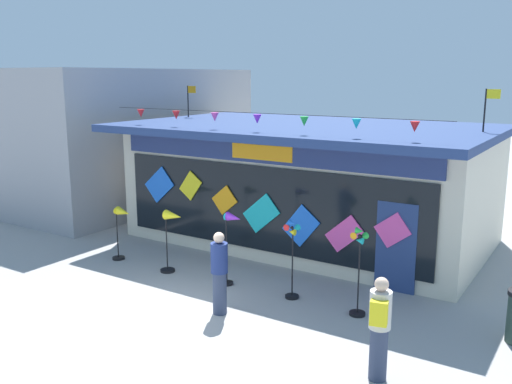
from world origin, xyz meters
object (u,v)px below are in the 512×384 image
Objects in this scene: kite_shop_building at (311,181)px; wind_spinner_left at (172,228)px; wind_spinner_right at (359,265)px; person_mid_plaza at (219,273)px; wind_spinner_center_left at (232,234)px; person_near_camera at (379,327)px; wind_spinner_center_right at (292,251)px; wind_spinner_far_left at (122,222)px.

wind_spinner_left is (-1.44, -4.39, -0.58)m from kite_shop_building.
kite_shop_building is 5.49× the size of wind_spinner_right.
kite_shop_building is 5.91× the size of person_mid_plaza.
kite_shop_building is 5.42m from wind_spinner_right.
wind_spinner_center_left reaches higher than person_near_camera.
wind_spinner_right is 1.08× the size of person_mid_plaza.
person_near_camera is at bearing -59.88° from wind_spinner_right.
person_near_camera reaches higher than wind_spinner_left.
kite_shop_building reaches higher than person_mid_plaza.
kite_shop_building is 6.43× the size of wind_spinner_left.
wind_spinner_center_right is 3.45m from person_near_camera.
person_mid_plaza is (-2.35, -1.38, -0.20)m from wind_spinner_right.
wind_spinner_center_right is 0.96× the size of wind_spinner_right.
person_mid_plaza is (4.00, -1.30, -0.18)m from wind_spinner_far_left.
wind_spinner_center_left is 3.01m from wind_spinner_right.
kite_shop_building is 4.66m from wind_spinner_left.
wind_spinner_center_right is at bearing 177.56° from wind_spinner_right.
wind_spinner_far_left is (-3.11, -4.37, -0.66)m from kite_shop_building.
wind_spinner_far_left is 6.35m from wind_spinner_right.
wind_spinner_center_left is 1.01× the size of person_mid_plaza.
person_mid_plaza is (2.33, -1.27, -0.26)m from wind_spinner_left.
wind_spinner_left is 0.89× the size of wind_spinner_center_right.
kite_shop_building reaches higher than wind_spinner_right.
wind_spinner_center_left is at bearing 59.42° from person_mid_plaza.
person_mid_plaza is (0.89, -5.67, -0.84)m from kite_shop_building.
kite_shop_building is 5.40m from wind_spinner_far_left.
kite_shop_building reaches higher than person_near_camera.
wind_spinner_left is 6.20m from person_near_camera.
person_near_camera is (4.20, -2.04, -0.32)m from wind_spinner_center_left.
wind_spinner_left is 0.92× the size of person_mid_plaza.
kite_shop_building is at bearing 127.09° from wind_spinner_right.
wind_spinner_far_left is 0.77× the size of wind_spinner_right.
wind_spinner_center_right is (1.49, 0.09, -0.15)m from wind_spinner_center_left.
wind_spinner_right is at bearing -52.91° from kite_shop_building.
wind_spinner_center_left is at bearing -179.60° from wind_spinner_right.
wind_spinner_far_left is 3.35m from wind_spinner_center_left.
wind_spinner_center_left is (1.68, 0.08, 0.10)m from wind_spinner_left.
kite_shop_building is at bearing 42.60° from person_mid_plaza.
kite_shop_building reaches higher than wind_spinner_left.
wind_spinner_center_left is (3.35, 0.06, 0.18)m from wind_spinner_far_left.
person_mid_plaza is (0.65, -1.36, -0.36)m from wind_spinner_center_left.
kite_shop_building is 5.80m from person_mid_plaza.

